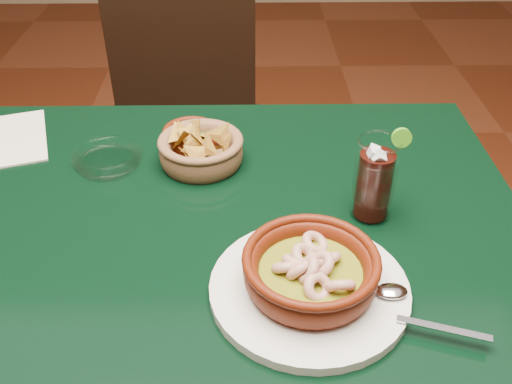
{
  "coord_description": "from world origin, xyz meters",
  "views": [
    {
      "loc": [
        0.13,
        -0.76,
        1.35
      ],
      "look_at": [
        0.14,
        -0.02,
        0.81
      ],
      "focal_mm": 40.0,
      "sensor_mm": 36.0,
      "label": 1
    }
  ],
  "objects_px": {
    "dining_chair": "(181,118)",
    "chip_basket": "(201,150)",
    "cola_drink": "(375,180)",
    "dining_table": "(178,258)",
    "shrimp_plate": "(311,275)"
  },
  "relations": [
    {
      "from": "dining_chair",
      "to": "chip_basket",
      "type": "bearing_deg",
      "value": -79.18
    },
    {
      "from": "dining_table",
      "to": "dining_chair",
      "type": "distance_m",
      "value": 0.73
    },
    {
      "from": "shrimp_plate",
      "to": "dining_chair",
      "type": "bearing_deg",
      "value": 107.41
    },
    {
      "from": "shrimp_plate",
      "to": "chip_basket",
      "type": "distance_m",
      "value": 0.39
    },
    {
      "from": "dining_table",
      "to": "chip_basket",
      "type": "xyz_separation_m",
      "value": [
        0.04,
        0.16,
        0.13
      ]
    },
    {
      "from": "dining_chair",
      "to": "chip_basket",
      "type": "xyz_separation_m",
      "value": [
        0.11,
        -0.56,
        0.23
      ]
    },
    {
      "from": "dining_chair",
      "to": "shrimp_plate",
      "type": "height_order",
      "value": "dining_chair"
    },
    {
      "from": "dining_table",
      "to": "dining_chair",
      "type": "height_order",
      "value": "dining_chair"
    },
    {
      "from": "chip_basket",
      "to": "dining_table",
      "type": "bearing_deg",
      "value": -103.56
    },
    {
      "from": "dining_chair",
      "to": "chip_basket",
      "type": "distance_m",
      "value": 0.61
    },
    {
      "from": "dining_chair",
      "to": "cola_drink",
      "type": "distance_m",
      "value": 0.87
    },
    {
      "from": "dining_chair",
      "to": "chip_basket",
      "type": "relative_size",
      "value": 5.14
    },
    {
      "from": "chip_basket",
      "to": "cola_drink",
      "type": "xyz_separation_m",
      "value": [
        0.29,
        -0.16,
        0.04
      ]
    },
    {
      "from": "dining_chair",
      "to": "shrimp_plate",
      "type": "xyz_separation_m",
      "value": [
        0.28,
        -0.9,
        0.24
      ]
    },
    {
      "from": "dining_table",
      "to": "shrimp_plate",
      "type": "relative_size",
      "value": 3.26
    }
  ]
}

